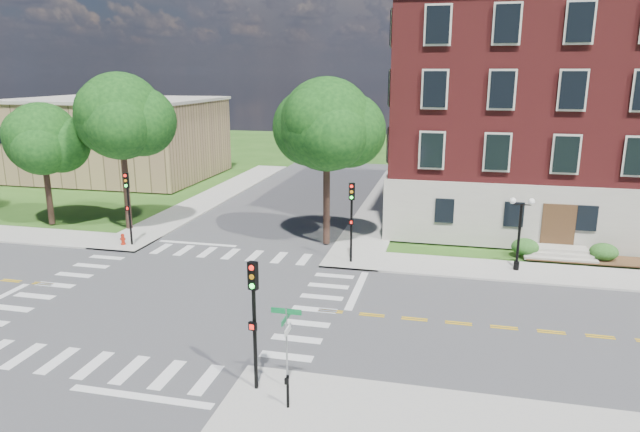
% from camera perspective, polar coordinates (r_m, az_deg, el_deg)
% --- Properties ---
extents(ground, '(160.00, 160.00, 0.00)m').
position_cam_1_polar(ground, '(30.34, -14.03, -7.85)').
color(ground, '#284F16').
rests_on(ground, ground).
extents(road_ew, '(90.00, 12.00, 0.01)m').
position_cam_1_polar(road_ew, '(30.34, -14.03, -7.84)').
color(road_ew, '#3D3D3F').
rests_on(road_ew, ground).
extents(road_ns, '(12.00, 90.00, 0.01)m').
position_cam_1_polar(road_ns, '(30.34, -14.03, -7.84)').
color(road_ns, '#3D3D3F').
rests_on(road_ns, ground).
extents(sidewalk_ne, '(34.00, 34.00, 0.12)m').
position_cam_1_polar(sidewalk_ne, '(41.81, 15.52, -1.72)').
color(sidewalk_ne, '#9E9B93').
rests_on(sidewalk_ne, ground).
extents(sidewalk_nw, '(34.00, 34.00, 0.12)m').
position_cam_1_polar(sidewalk_nw, '(50.65, -21.75, 0.54)').
color(sidewalk_nw, '#9E9B93').
rests_on(sidewalk_nw, ground).
extents(crosswalk_east, '(2.20, 10.20, 0.02)m').
position_cam_1_polar(crosswalk_east, '(27.95, -0.57, -9.37)').
color(crosswalk_east, silver).
rests_on(crosswalk_east, ground).
extents(stop_bar_east, '(0.40, 5.50, 0.00)m').
position_cam_1_polar(stop_bar_east, '(30.37, 3.74, -7.41)').
color(stop_bar_east, silver).
rests_on(stop_bar_east, ground).
extents(main_building, '(30.60, 22.40, 16.50)m').
position_cam_1_polar(main_building, '(48.16, 26.34, 9.42)').
color(main_building, '#A69F93').
rests_on(main_building, ground).
extents(secondary_building, '(20.40, 15.40, 8.30)m').
position_cam_1_polar(secondary_building, '(65.60, -19.67, 7.40)').
color(secondary_building, '#9E8257').
rests_on(secondary_building, ground).
extents(tree_b, '(5.21, 5.21, 8.97)m').
position_cam_1_polar(tree_b, '(46.07, -26.04, 6.93)').
color(tree_b, black).
rests_on(tree_b, ground).
extents(tree_c, '(6.03, 6.03, 11.08)m').
position_cam_1_polar(tree_c, '(42.46, -19.36, 9.37)').
color(tree_c, black).
rests_on(tree_c, ground).
extents(tree_d, '(5.94, 5.94, 10.80)m').
position_cam_1_polar(tree_d, '(36.40, 0.68, 9.11)').
color(tree_d, black).
rests_on(tree_d, ground).
extents(traffic_signal_se, '(0.37, 0.42, 4.80)m').
position_cam_1_polar(traffic_signal_se, '(20.19, -6.63, -9.26)').
color(traffic_signal_se, black).
rests_on(traffic_signal_se, ground).
extents(traffic_signal_ne, '(0.38, 0.46, 4.80)m').
position_cam_1_polar(traffic_signal_ne, '(33.49, 3.17, 0.40)').
color(traffic_signal_ne, black).
rests_on(traffic_signal_ne, ground).
extents(traffic_signal_nw, '(0.38, 0.46, 4.80)m').
position_cam_1_polar(traffic_signal_nw, '(38.88, -18.64, 1.61)').
color(traffic_signal_nw, black).
rests_on(traffic_signal_nw, ground).
extents(twin_lamp_west, '(1.36, 0.36, 4.23)m').
position_cam_1_polar(twin_lamp_west, '(34.14, 19.33, -1.28)').
color(twin_lamp_west, black).
rests_on(twin_lamp_west, ground).
extents(street_sign_pole, '(1.10, 1.10, 3.10)m').
position_cam_1_polar(street_sign_pole, '(20.44, -3.34, -11.57)').
color(street_sign_pole, gray).
rests_on(street_sign_pole, ground).
extents(push_button_post, '(0.14, 0.21, 1.20)m').
position_cam_1_polar(push_button_post, '(20.10, -3.26, -16.96)').
color(push_button_post, black).
rests_on(push_button_post, ground).
extents(fire_hydrant, '(0.35, 0.35, 0.75)m').
position_cam_1_polar(fire_hydrant, '(39.69, -19.11, -2.23)').
color(fire_hydrant, '#9C1C0C').
rests_on(fire_hydrant, ground).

